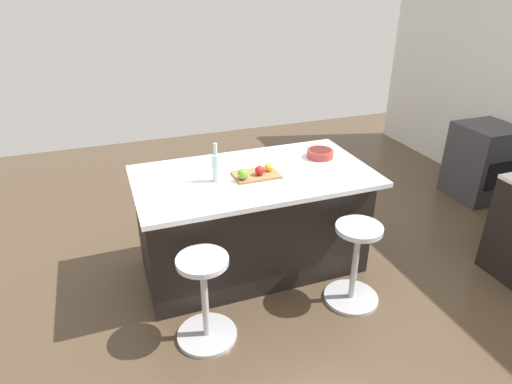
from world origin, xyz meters
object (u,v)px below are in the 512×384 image
(oven_range, at_px, (482,162))
(apple_yellow, at_px, (269,167))
(kitchen_island, at_px, (252,221))
(apple_red, at_px, (260,170))
(fruit_bowl, at_px, (320,153))
(cutting_board, at_px, (256,175))
(water_bottle, at_px, (216,167))
(stool_middle, at_px, (205,302))
(apple_green, at_px, (243,174))
(stool_by_window, at_px, (355,266))

(oven_range, height_order, apple_yellow, apple_yellow)
(kitchen_island, bearing_deg, oven_range, -171.98)
(apple_red, distance_m, fruit_bowl, 0.68)
(oven_range, bearing_deg, fruit_bowl, 8.17)
(oven_range, height_order, cutting_board, cutting_board)
(water_bottle, height_order, fruit_bowl, water_bottle)
(kitchen_island, distance_m, apple_yellow, 0.54)
(kitchen_island, height_order, apple_red, apple_red)
(oven_range, bearing_deg, apple_red, 10.41)
(apple_yellow, distance_m, water_bottle, 0.44)
(kitchen_island, relative_size, apple_red, 25.02)
(stool_middle, height_order, apple_green, apple_green)
(oven_range, xyz_separation_m, water_bottle, (3.29, 0.49, 0.63))
(stool_middle, distance_m, apple_yellow, 1.17)
(stool_by_window, xyz_separation_m, fruit_bowl, (-0.06, -0.80, 0.65))
(oven_range, xyz_separation_m, stool_by_window, (2.37, 1.13, -0.11))
(oven_range, distance_m, apple_yellow, 2.95)
(cutting_board, distance_m, apple_red, 0.06)
(fruit_bowl, bearing_deg, cutting_board, 15.15)
(apple_yellow, bearing_deg, cutting_board, 8.43)
(apple_yellow, relative_size, apple_green, 0.82)
(apple_red, xyz_separation_m, apple_yellow, (-0.10, -0.05, -0.00))
(water_bottle, bearing_deg, apple_red, 171.83)
(stool_by_window, bearing_deg, kitchen_island, -49.47)
(apple_yellow, distance_m, fruit_bowl, 0.57)
(kitchen_island, relative_size, cutting_board, 5.35)
(apple_green, bearing_deg, oven_range, -169.56)
(stool_by_window, distance_m, water_bottle, 1.34)
(water_bottle, bearing_deg, apple_yellow, -179.99)
(oven_range, distance_m, stool_by_window, 2.63)
(kitchen_island, height_order, apple_green, apple_green)
(stool_middle, xyz_separation_m, apple_red, (-0.63, -0.59, 0.67))
(apple_green, bearing_deg, water_bottle, -22.07)
(stool_middle, xyz_separation_m, cutting_board, (-0.61, -0.62, 0.62))
(kitchen_island, height_order, stool_middle, kitchen_island)
(water_bottle, bearing_deg, fruit_bowl, -170.64)
(stool_middle, xyz_separation_m, water_bottle, (-0.29, -0.63, 0.74))
(apple_red, height_order, fruit_bowl, apple_red)
(stool_middle, distance_m, water_bottle, 1.01)
(kitchen_island, distance_m, stool_by_window, 0.94)
(oven_range, relative_size, apple_yellow, 12.13)
(stool_by_window, relative_size, cutting_board, 1.93)
(apple_red, relative_size, fruit_bowl, 0.33)
(apple_yellow, relative_size, water_bottle, 0.23)
(stool_middle, bearing_deg, cutting_board, -134.67)
(apple_yellow, bearing_deg, stool_middle, 41.22)
(stool_by_window, distance_m, apple_red, 1.07)
(stool_by_window, xyz_separation_m, stool_middle, (1.21, 0.00, 0.00))
(stool_by_window, xyz_separation_m, apple_red, (0.58, -0.59, 0.67))
(apple_yellow, relative_size, fruit_bowl, 0.31)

